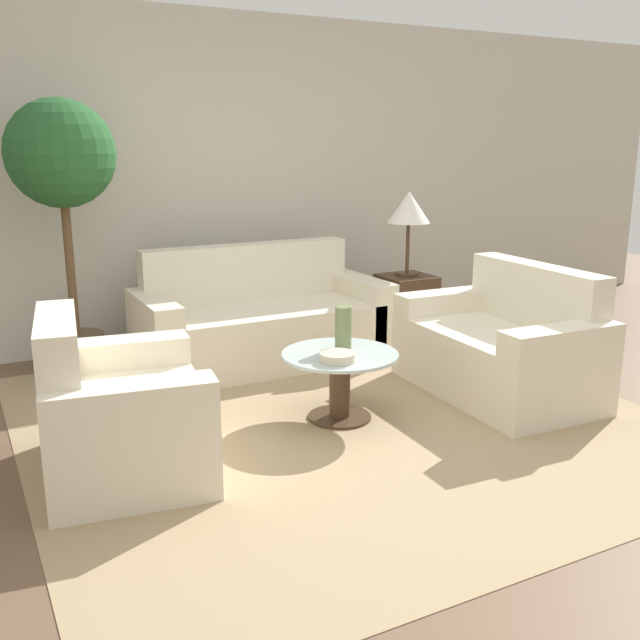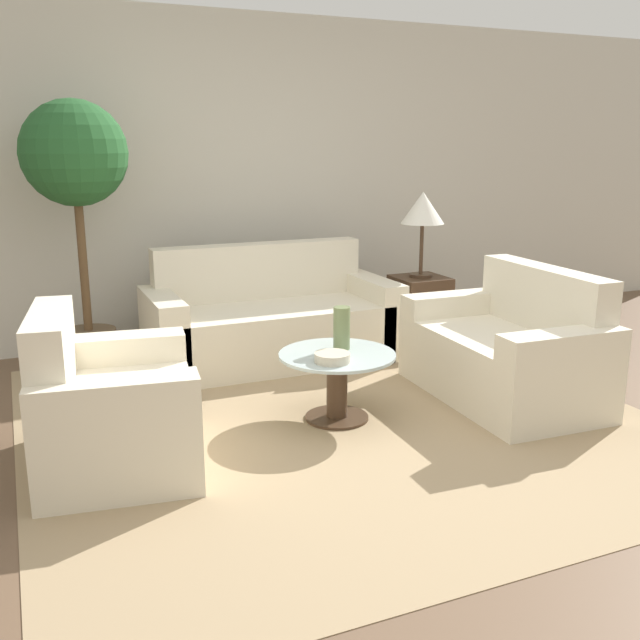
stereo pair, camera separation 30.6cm
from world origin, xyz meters
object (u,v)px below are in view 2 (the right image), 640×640
at_px(table_lamp, 423,210).
at_px(vase, 342,328).
at_px(sofa_main, 270,323).
at_px(potted_plant, 76,175).
at_px(loveseat, 511,355).
at_px(coffee_table, 337,377).
at_px(armchair, 105,413).
at_px(bowl, 332,358).

xyz_separation_m(table_lamp, vase, (-1.22, -1.12, -0.55)).
bearing_deg(sofa_main, vase, -89.40).
bearing_deg(potted_plant, loveseat, -34.72).
bearing_deg(sofa_main, coffee_table, -92.21).
xyz_separation_m(armchair, vase, (1.39, 0.17, 0.26)).
relative_size(potted_plant, vase, 7.41).
bearing_deg(table_lamp, coffee_table, -137.04).
height_order(loveseat, bowl, loveseat).
relative_size(coffee_table, potted_plant, 0.36).
bearing_deg(bowl, loveseat, 2.59).
distance_m(sofa_main, potted_plant, 1.71).
xyz_separation_m(coffee_table, vase, (0.06, 0.08, 0.27)).
height_order(sofa_main, potted_plant, potted_plant).
xyz_separation_m(sofa_main, coffee_table, (-0.05, -1.31, -0.02)).
distance_m(table_lamp, potted_plant, 2.56).
bearing_deg(loveseat, table_lamp, 178.12).
height_order(sofa_main, vase, sofa_main).
distance_m(coffee_table, vase, 0.29).
height_order(coffee_table, vase, vase).
distance_m(armchair, coffee_table, 1.33).
bearing_deg(coffee_table, loveseat, -4.05).
height_order(sofa_main, armchair, sofa_main).
bearing_deg(vase, potted_plant, 130.46).
distance_m(sofa_main, table_lamp, 1.48).
distance_m(sofa_main, coffee_table, 1.31).
xyz_separation_m(loveseat, vase, (-1.12, 0.16, 0.25)).
bearing_deg(vase, bowl, -126.26).
bearing_deg(sofa_main, loveseat, -50.86).
xyz_separation_m(sofa_main, armchair, (-1.38, -1.40, -0.00)).
height_order(coffee_table, table_lamp, table_lamp).
bearing_deg(table_lamp, potted_plant, 171.06).
relative_size(potted_plant, bowl, 9.39).
height_order(armchair, table_lamp, table_lamp).
relative_size(loveseat, table_lamp, 2.02).
xyz_separation_m(loveseat, potted_plant, (-2.41, 1.67, 1.10)).
bearing_deg(loveseat, coffee_table, -91.66).
bearing_deg(loveseat, bowl, -85.02).
bearing_deg(sofa_main, potted_plant, 167.79).
xyz_separation_m(armchair, potted_plant, (0.10, 1.68, 1.10)).
bearing_deg(armchair, bowl, -84.20).
distance_m(loveseat, table_lamp, 1.51).
bearing_deg(vase, sofa_main, 90.60).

